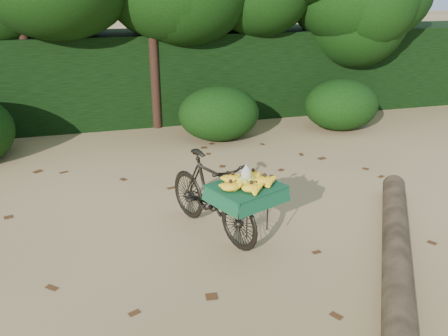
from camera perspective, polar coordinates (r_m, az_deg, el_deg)
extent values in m
plane|color=tan|center=(4.82, -4.73, -13.51)|extent=(80.00, 80.00, 0.00)
imported|color=black|center=(5.45, -1.49, -3.28)|extent=(1.03, 1.64, 0.96)
cube|color=black|center=(4.89, 2.70, -2.34)|extent=(0.48, 0.52, 0.02)
cube|color=#124728|center=(4.89, 2.71, -2.17)|extent=(0.86, 0.79, 0.01)
ellipsoid|color=gold|center=(4.91, 3.31, -1.44)|extent=(0.09, 0.07, 0.10)
ellipsoid|color=gold|center=(4.92, 2.48, -1.38)|extent=(0.09, 0.07, 0.10)
ellipsoid|color=gold|center=(4.86, 1.97, -1.67)|extent=(0.09, 0.07, 0.10)
ellipsoid|color=gold|center=(4.81, 2.49, -1.92)|extent=(0.09, 0.07, 0.10)
ellipsoid|color=gold|center=(4.84, 3.32, -1.77)|extent=(0.09, 0.07, 0.10)
cylinder|color=#EAE5C6|center=(4.86, 2.65, -1.11)|extent=(0.11, 0.11, 0.14)
cylinder|color=brown|center=(5.20, 20.04, -10.16)|extent=(2.41, 3.48, 0.29)
cube|color=black|center=(10.38, -11.73, 10.73)|extent=(26.00, 1.80, 1.80)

